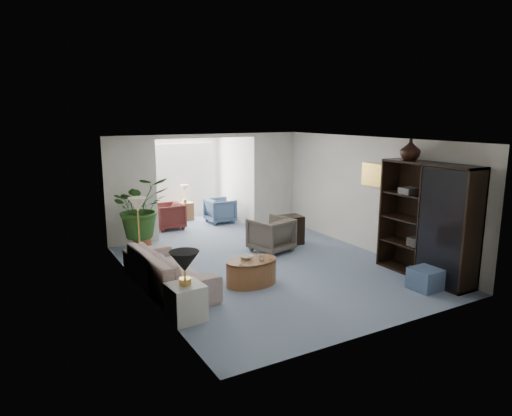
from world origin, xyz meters
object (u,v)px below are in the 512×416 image
wingback_chair (271,235)px  cabinet_urn (410,150)px  entertainment_cabinet (427,221)px  ottoman (425,279)px  framed_picture (373,175)px  side_table_dark (290,230)px  sunroom_chair_maroon (168,216)px  sunroom_table (185,211)px  coffee_table (251,272)px  coffee_cup (262,257)px  coffee_bowl (246,257)px  end_table (186,302)px  floor_lamp (138,205)px  sofa (169,269)px  plant_pot (142,244)px  table_lamp (184,262)px  sunroom_chair_blue (220,210)px

wingback_chair → cabinet_urn: size_ratio=2.12×
entertainment_cabinet → ottoman: entertainment_cabinet is taller
framed_picture → entertainment_cabinet: bearing=-97.8°
side_table_dark → sunroom_chair_maroon: (-2.00, 2.74, 0.01)m
side_table_dark → sunroom_table: bearing=109.7°
coffee_table → coffee_cup: coffee_cup is taller
coffee_table → coffee_bowl: bearing=116.6°
coffee_table → ottoman: coffee_table is taller
end_table → floor_lamp: size_ratio=1.51×
sofa → floor_lamp: 1.64m
entertainment_cabinet → ottoman: (-0.49, -0.46, -0.88)m
side_table_dark → end_table: bearing=-143.8°
cabinet_urn → plant_pot: bearing=138.4°
sofa → entertainment_cabinet: entertainment_cabinet is taller
coffee_cup → ottoman: (2.33, -1.59, -0.32)m
entertainment_cabinet → framed_picture: bearing=82.2°
framed_picture → plant_pot: framed_picture is taller
coffee_bowl → side_table_dark: 2.70m
floor_lamp → cabinet_urn: bearing=-31.0°
table_lamp → coffee_cup: 1.86m
coffee_bowl → plant_pot: size_ratio=0.55×
framed_picture → cabinet_urn: bearing=-101.0°
sunroom_chair_blue → entertainment_cabinet: bearing=-165.5°
sunroom_chair_maroon → floor_lamp: bearing=-28.8°
coffee_bowl → coffee_cup: coffee_cup is taller
ottoman → sofa: bearing=149.4°
cabinet_urn → sunroom_table: cabinet_urn is taller
cabinet_urn → wingback_chair: bearing=126.0°
coffee_cup → entertainment_cabinet: size_ratio=0.05×
framed_picture → sofa: (-4.53, 0.11, -1.37)m
sofa → wingback_chair: (2.66, 0.96, 0.04)m
coffee_cup → sunroom_chair_blue: bearing=73.6°
wingback_chair → coffee_table: bearing=33.6°
coffee_cup → ottoman: size_ratio=0.24×
end_table → sunroom_chair_blue: size_ratio=0.73×
framed_picture → floor_lamp: 4.90m
sofa → sunroom_table: size_ratio=4.47×
coffee_table → sunroom_chair_blue: bearing=71.5°
sofa → coffee_table: size_ratio=2.39×
end_table → cabinet_urn: cabinet_urn is taller
side_table_dark → plant_pot: size_ratio=1.65×
end_table → floor_lamp: bearing=88.4°
coffee_cup → sunroom_table: (0.63, 5.41, -0.25)m
end_table → sunroom_table: 6.52m
table_lamp → cabinet_urn: cabinet_urn is taller
sunroom_chair_maroon → ottoman: bearing=21.9°
coffee_table → plant_pot: (-1.14, 2.91, -0.07)m
framed_picture → sunroom_table: (-2.43, 4.87, -1.45)m
coffee_table → ottoman: size_ratio=2.06×
end_table → coffee_cup: (1.68, 0.69, 0.23)m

